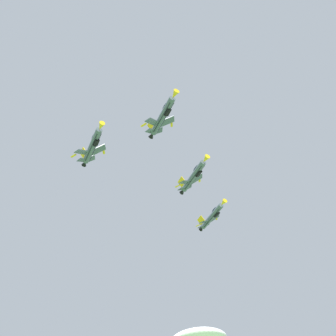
% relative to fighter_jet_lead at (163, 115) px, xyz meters
% --- Properties ---
extents(fighter_jet_lead, '(13.78, 11.26, 5.55)m').
position_rel_fighter_jet_lead_xyz_m(fighter_jet_lead, '(0.00, 0.00, 0.00)').
color(fighter_jet_lead, '#4C5666').
extents(fighter_jet_left_wing, '(13.78, 11.05, 6.32)m').
position_rel_fighter_jet_lead_xyz_m(fighter_jet_left_wing, '(-1.49, 20.54, -2.87)').
color(fighter_jet_left_wing, '#4C5666').
extents(fighter_jet_right_wing, '(13.78, 11.12, 6.11)m').
position_rel_fighter_jet_lead_xyz_m(fighter_jet_right_wing, '(-20.02, -2.55, -2.95)').
color(fighter_jet_right_wing, '#4C5666').
extents(fighter_jet_left_outer, '(13.78, 11.07, 6.26)m').
position_rel_fighter_jet_lead_xyz_m(fighter_jet_left_outer, '(-5.00, 41.14, -0.99)').
color(fighter_jet_left_outer, '#4C5666').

